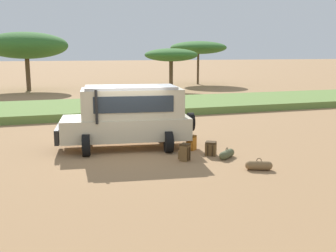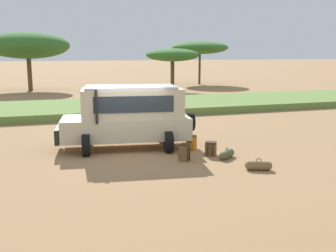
{
  "view_description": "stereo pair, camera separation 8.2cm",
  "coord_description": "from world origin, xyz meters",
  "px_view_note": "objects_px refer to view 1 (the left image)",
  "views": [
    {
      "loc": [
        -3.12,
        -14.09,
        3.73
      ],
      "look_at": [
        1.39,
        -0.39,
        1.0
      ],
      "focal_mm": 42.0,
      "sensor_mm": 36.0,
      "label": 1
    },
    {
      "loc": [
        -3.05,
        -14.11,
        3.73
      ],
      "look_at": [
        1.39,
        -0.39,
        1.0
      ],
      "focal_mm": 42.0,
      "sensor_mm": 36.0,
      "label": 2
    }
  ],
  "objects_px": {
    "duffel_bag_low_black_case": "(259,165)",
    "acacia_tree_right_mid": "(198,48)",
    "acacia_tree_left_mid": "(26,46)",
    "acacia_tree_centre_back": "(171,55)",
    "backpack_beside_front_wheel": "(191,143)",
    "backpack_near_rear_wheel": "(211,149)",
    "backpack_cluster_center": "(185,152)",
    "safari_vehicle": "(129,115)",
    "duffel_bag_soft_canvas": "(227,154)"
  },
  "relations": [
    {
      "from": "acacia_tree_right_mid",
      "to": "backpack_near_rear_wheel",
      "type": "bearing_deg",
      "value": -111.66
    },
    {
      "from": "backpack_beside_front_wheel",
      "to": "backpack_near_rear_wheel",
      "type": "bearing_deg",
      "value": -68.18
    },
    {
      "from": "duffel_bag_low_black_case",
      "to": "acacia_tree_centre_back",
      "type": "height_order",
      "value": "acacia_tree_centre_back"
    },
    {
      "from": "duffel_bag_soft_canvas",
      "to": "acacia_tree_centre_back",
      "type": "height_order",
      "value": "acacia_tree_centre_back"
    },
    {
      "from": "acacia_tree_left_mid",
      "to": "acacia_tree_right_mid",
      "type": "bearing_deg",
      "value": 5.55
    },
    {
      "from": "backpack_near_rear_wheel",
      "to": "duffel_bag_low_black_case",
      "type": "bearing_deg",
      "value": -71.86
    },
    {
      "from": "backpack_beside_front_wheel",
      "to": "backpack_near_rear_wheel",
      "type": "relative_size",
      "value": 1.11
    },
    {
      "from": "safari_vehicle",
      "to": "acacia_tree_right_mid",
      "type": "bearing_deg",
      "value": 62.54
    },
    {
      "from": "backpack_near_rear_wheel",
      "to": "duffel_bag_low_black_case",
      "type": "relative_size",
      "value": 0.63
    },
    {
      "from": "duffel_bag_low_black_case",
      "to": "acacia_tree_right_mid",
      "type": "distance_m",
      "value": 34.14
    },
    {
      "from": "backpack_near_rear_wheel",
      "to": "acacia_tree_centre_back",
      "type": "distance_m",
      "value": 23.93
    },
    {
      "from": "safari_vehicle",
      "to": "acacia_tree_centre_back",
      "type": "bearing_deg",
      "value": 67.13
    },
    {
      "from": "backpack_near_rear_wheel",
      "to": "safari_vehicle",
      "type": "bearing_deg",
      "value": 141.64
    },
    {
      "from": "safari_vehicle",
      "to": "acacia_tree_right_mid",
      "type": "relative_size",
      "value": 0.78
    },
    {
      "from": "safari_vehicle",
      "to": "duffel_bag_low_black_case",
      "type": "bearing_deg",
      "value": -51.91
    },
    {
      "from": "backpack_beside_front_wheel",
      "to": "duffel_bag_low_black_case",
      "type": "bearing_deg",
      "value": -70.7
    },
    {
      "from": "acacia_tree_centre_back",
      "to": "backpack_cluster_center",
      "type": "bearing_deg",
      "value": -107.56
    },
    {
      "from": "acacia_tree_left_mid",
      "to": "acacia_tree_centre_back",
      "type": "bearing_deg",
      "value": -21.67
    },
    {
      "from": "backpack_cluster_center",
      "to": "duffel_bag_low_black_case",
      "type": "distance_m",
      "value": 2.57
    },
    {
      "from": "backpack_beside_front_wheel",
      "to": "backpack_cluster_center",
      "type": "distance_m",
      "value": 1.58
    },
    {
      "from": "backpack_beside_front_wheel",
      "to": "acacia_tree_centre_back",
      "type": "bearing_deg",
      "value": 73.27
    },
    {
      "from": "acacia_tree_centre_back",
      "to": "acacia_tree_left_mid",
      "type": "bearing_deg",
      "value": 158.33
    },
    {
      "from": "acacia_tree_left_mid",
      "to": "acacia_tree_right_mid",
      "type": "relative_size",
      "value": 1.13
    },
    {
      "from": "safari_vehicle",
      "to": "backpack_beside_front_wheel",
      "type": "height_order",
      "value": "safari_vehicle"
    },
    {
      "from": "backpack_beside_front_wheel",
      "to": "acacia_tree_centre_back",
      "type": "height_order",
      "value": "acacia_tree_centre_back"
    },
    {
      "from": "duffel_bag_low_black_case",
      "to": "duffel_bag_soft_canvas",
      "type": "xyz_separation_m",
      "value": [
        -0.33,
        1.61,
        -0.0
      ]
    },
    {
      "from": "backpack_beside_front_wheel",
      "to": "acacia_tree_left_mid",
      "type": "bearing_deg",
      "value": 103.26
    },
    {
      "from": "backpack_cluster_center",
      "to": "duffel_bag_soft_canvas",
      "type": "xyz_separation_m",
      "value": [
        1.55,
        -0.14,
        -0.15
      ]
    },
    {
      "from": "backpack_cluster_center",
      "to": "backpack_beside_front_wheel",
      "type": "bearing_deg",
      "value": 60.26
    },
    {
      "from": "acacia_tree_left_mid",
      "to": "safari_vehicle",
      "type": "bearing_deg",
      "value": -80.87
    },
    {
      "from": "duffel_bag_soft_canvas",
      "to": "acacia_tree_left_mid",
      "type": "height_order",
      "value": "acacia_tree_left_mid"
    },
    {
      "from": "backpack_cluster_center",
      "to": "duffel_bag_soft_canvas",
      "type": "height_order",
      "value": "backpack_cluster_center"
    },
    {
      "from": "safari_vehicle",
      "to": "backpack_beside_front_wheel",
      "type": "xyz_separation_m",
      "value": [
        2.2,
        -1.08,
        -1.02
      ]
    },
    {
      "from": "acacia_tree_right_mid",
      "to": "acacia_tree_left_mid",
      "type": "bearing_deg",
      "value": -174.45
    },
    {
      "from": "backpack_near_rear_wheel",
      "to": "duffel_bag_low_black_case",
      "type": "xyz_separation_m",
      "value": [
        0.71,
        -2.16,
        -0.1
      ]
    },
    {
      "from": "acacia_tree_left_mid",
      "to": "acacia_tree_right_mid",
      "type": "distance_m",
      "value": 18.72
    },
    {
      "from": "acacia_tree_centre_back",
      "to": "acacia_tree_right_mid",
      "type": "xyz_separation_m",
      "value": [
        5.66,
        6.96,
        0.78
      ]
    },
    {
      "from": "backpack_near_rear_wheel",
      "to": "duffel_bag_low_black_case",
      "type": "height_order",
      "value": "backpack_near_rear_wheel"
    },
    {
      "from": "backpack_near_rear_wheel",
      "to": "acacia_tree_right_mid",
      "type": "distance_m",
      "value": 32.37
    },
    {
      "from": "backpack_cluster_center",
      "to": "duffel_bag_low_black_case",
      "type": "height_order",
      "value": "backpack_cluster_center"
    },
    {
      "from": "backpack_beside_front_wheel",
      "to": "acacia_tree_left_mid",
      "type": "distance_m",
      "value": 28.11
    },
    {
      "from": "safari_vehicle",
      "to": "acacia_tree_right_mid",
      "type": "distance_m",
      "value": 31.47
    },
    {
      "from": "duffel_bag_low_black_case",
      "to": "acacia_tree_right_mid",
      "type": "xyz_separation_m",
      "value": [
        11.15,
        32.01,
        4.05
      ]
    },
    {
      "from": "duffel_bag_low_black_case",
      "to": "safari_vehicle",
      "type": "bearing_deg",
      "value": 128.09
    },
    {
      "from": "acacia_tree_left_mid",
      "to": "backpack_cluster_center",
      "type": "bearing_deg",
      "value": -78.87
    },
    {
      "from": "acacia_tree_right_mid",
      "to": "backpack_cluster_center",
      "type": "bearing_deg",
      "value": -113.3
    },
    {
      "from": "backpack_beside_front_wheel",
      "to": "acacia_tree_centre_back",
      "type": "relative_size",
      "value": 0.11
    },
    {
      "from": "safari_vehicle",
      "to": "backpack_near_rear_wheel",
      "type": "relative_size",
      "value": 10.62
    },
    {
      "from": "duffel_bag_soft_canvas",
      "to": "acacia_tree_right_mid",
      "type": "xyz_separation_m",
      "value": [
        11.48,
        30.4,
        4.06
      ]
    },
    {
      "from": "backpack_near_rear_wheel",
      "to": "backpack_cluster_center",
      "type": "bearing_deg",
      "value": -161.02
    }
  ]
}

